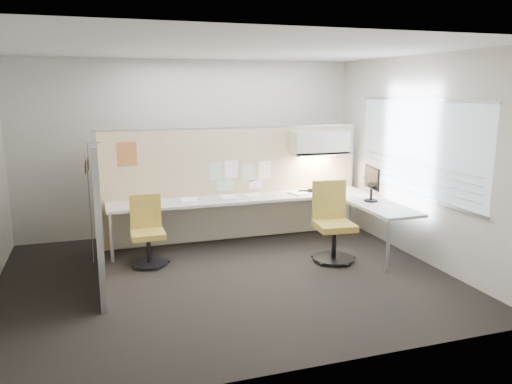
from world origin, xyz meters
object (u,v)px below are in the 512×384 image
object	(u,v)px
monitor	(372,182)
chair_right	(332,224)
desk	(267,206)
chair_left	(148,233)
phone	(327,189)

from	to	relation	value
monitor	chair_right	bearing A→B (deg)	115.27
desk	chair_left	world-z (taller)	chair_left
desk	phone	bearing A→B (deg)	6.16
desk	chair_left	distance (m)	1.85
phone	chair_left	bearing A→B (deg)	-167.87
chair_left	phone	xyz separation A→B (m)	(2.87, 0.42, 0.35)
chair_left	phone	distance (m)	2.92
phone	monitor	bearing A→B (deg)	-65.34
desk	monitor	world-z (taller)	monitor
chair_right	phone	size ratio (longest dim) A/B	4.90
chair_left	phone	world-z (taller)	chair_left
phone	desk	bearing A→B (deg)	-170.11
chair_left	chair_right	distance (m)	2.53
monitor	desk	bearing A→B (deg)	71.21
chair_left	desk	bearing A→B (deg)	9.91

